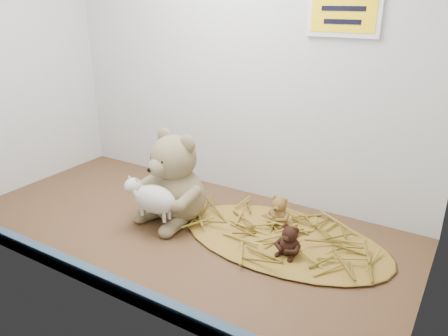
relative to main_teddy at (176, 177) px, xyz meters
The scene contains 8 objects.
alcove_shell 33.01cm from the main_teddy, 49.67° to the left, with size 120.40×60.20×90.40cm.
front_rail 35.13cm from the main_teddy, 83.33° to the right, with size 119.28×2.20×3.60cm, color #354C65.
straw_bed 32.81cm from the main_teddy, ahead, with size 54.95×31.90×1.06cm, color brown.
main_teddy is the anchor object (origin of this frame).
toy_lamb 9.48cm from the main_teddy, 90.00° to the right, with size 15.75×9.61×10.18cm, color beige, non-canonical shape.
mini_teddy_tan 29.03cm from the main_teddy, 22.22° to the left, with size 6.37×6.73×7.90cm, color brown, non-canonical shape.
mini_teddy_brown 35.38cm from the main_teddy, ahead, with size 6.24×6.59×7.74cm, color black, non-canonical shape.
wall_sign 59.79cm from the main_teddy, 36.39° to the left, with size 16.00×1.20×11.00cm, color yellow.
Camera 1 is at (63.80, -81.03, 57.63)cm, focal length 35.00 mm.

